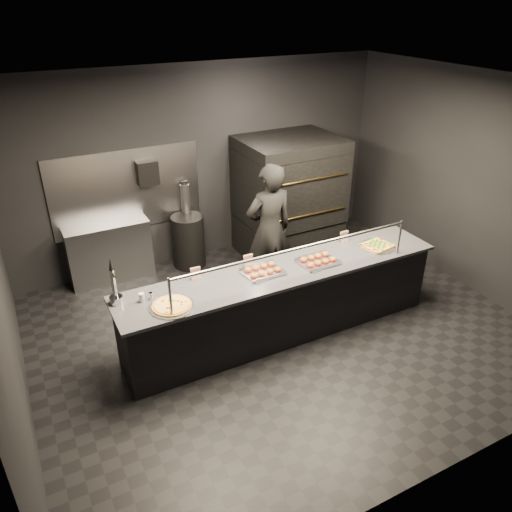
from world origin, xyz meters
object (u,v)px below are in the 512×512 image
object	(u,v)px
service_counter	(282,301)
beer_tap	(115,291)
fire_extinguisher	(185,198)
towel_dispenser	(147,173)
slider_tray_a	(263,271)
slider_tray_b	(318,260)
round_pizza	(172,306)
worker	(269,230)
pizza_oven	(289,197)
square_pizza	(377,246)
prep_shelf	(110,253)
trash_bin	(189,241)

from	to	relation	value
service_counter	beer_tap	xyz separation A→B (m)	(-1.95, 0.20, 0.61)
service_counter	fire_extinguisher	distance (m)	2.50
service_counter	fire_extinguisher	size ratio (longest dim) A/B	8.12
towel_dispenser	slider_tray_a	bearing A→B (deg)	-74.69
service_counter	towel_dispenser	world-z (taller)	towel_dispenser
service_counter	slider_tray_a	xyz separation A→B (m)	(-0.26, 0.04, 0.48)
slider_tray_b	round_pizza	bearing A→B (deg)	-176.94
beer_tap	worker	size ratio (longest dim) A/B	0.29
pizza_oven	towel_dispenser	size ratio (longest dim) A/B	5.46
towel_dispenser	slider_tray_a	xyz separation A→B (m)	(0.64, -2.35, -0.60)
service_counter	towel_dispenser	size ratio (longest dim) A/B	11.71
fire_extinguisher	square_pizza	distance (m)	3.01
service_counter	fire_extinguisher	world-z (taller)	service_counter
beer_tap	square_pizza	xyz separation A→B (m)	(3.33, -0.25, -0.14)
fire_extinguisher	square_pizza	world-z (taller)	fire_extinguisher
service_counter	prep_shelf	bearing A→B (deg)	124.59
fire_extinguisher	round_pizza	bearing A→B (deg)	-113.33
prep_shelf	round_pizza	size ratio (longest dim) A/B	2.47
round_pizza	slider_tray_b	distance (m)	1.92
beer_tap	trash_bin	world-z (taller)	beer_tap
pizza_oven	worker	world-z (taller)	pizza_oven
square_pizza	trash_bin	world-z (taller)	square_pizza
service_counter	slider_tray_b	bearing A→B (deg)	-5.80
worker	towel_dispenser	bearing A→B (deg)	-46.43
fire_extinguisher	beer_tap	distance (m)	2.72
beer_tap	worker	distance (m)	2.45
prep_shelf	trash_bin	distance (m)	1.20
worker	pizza_oven	bearing A→B (deg)	-132.15
service_counter	trash_bin	world-z (taller)	service_counter
towel_dispenser	round_pizza	world-z (taller)	towel_dispenser
round_pizza	worker	xyz separation A→B (m)	(1.81, 1.16, 0.01)
pizza_oven	fire_extinguisher	world-z (taller)	pizza_oven
prep_shelf	round_pizza	distance (m)	2.52
slider_tray_b	square_pizza	distance (m)	0.92
slider_tray_b	pizza_oven	bearing A→B (deg)	69.30
fire_extinguisher	trash_bin	bearing A→B (deg)	-107.44
round_pizza	prep_shelf	bearing A→B (deg)	93.48
fire_extinguisher	slider_tray_a	distance (m)	2.36
prep_shelf	slider_tray_b	world-z (taller)	slider_tray_b
trash_bin	worker	bearing A→B (deg)	-57.30
pizza_oven	beer_tap	world-z (taller)	pizza_oven
fire_extinguisher	square_pizza	xyz separation A→B (m)	(1.73, -2.46, -0.12)
slider_tray_b	square_pizza	size ratio (longest dim) A/B	1.16
pizza_oven	towel_dispenser	distance (m)	2.23
slider_tray_a	round_pizza	bearing A→B (deg)	-170.81
fire_extinguisher	beer_tap	xyz separation A→B (m)	(-1.60, -2.20, 0.02)
service_counter	round_pizza	distance (m)	1.53
pizza_oven	trash_bin	xyz separation A→B (m)	(-1.61, 0.31, -0.55)
fire_extinguisher	prep_shelf	bearing A→B (deg)	-176.34
trash_bin	worker	world-z (taller)	worker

